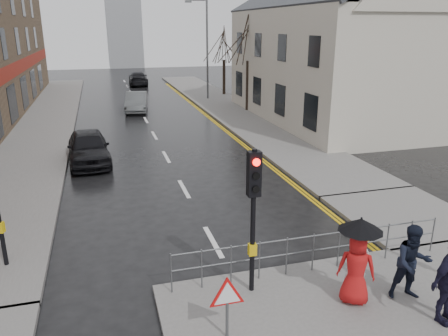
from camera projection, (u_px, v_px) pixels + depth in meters
ground at (246, 301)px, 9.97m from camera, size 120.00×120.00×0.00m
left_pavement at (45, 119)px, 29.30m from camera, size 4.00×44.00×0.14m
right_pavement at (223, 105)px, 34.51m from camera, size 4.00×40.00×0.14m
pavement_bridge_right at (404, 214)px, 14.38m from camera, size 4.00×4.20×0.14m
building_right_cream at (335, 46)px, 28.07m from camera, size 9.00×16.40×10.10m
church_tower at (122, 5)px, 64.28m from camera, size 5.00×5.00×18.00m
traffic_signal_near_left at (254, 197)px, 9.44m from camera, size 0.28×0.27×3.40m
guard_railing_front at (314, 244)px, 10.76m from camera, size 7.14×0.04×1.00m
warning_sign at (227, 298)px, 8.34m from camera, size 0.80×0.07×1.35m
street_lamp at (205, 43)px, 35.64m from camera, size 1.83×0.25×8.00m
tree_near at (248, 39)px, 30.45m from camera, size 2.40×2.40×6.58m
tree_far at (224, 45)px, 38.12m from camera, size 2.40×2.40×5.64m
pedestrian_a at (356, 265)px, 9.69m from camera, size 0.59×0.40×1.60m
pedestrian_b at (412, 263)px, 9.60m from camera, size 0.98×0.84×1.77m
pedestrian_with_umbrella at (357, 257)px, 9.39m from camera, size 0.98×0.96×2.02m
car_parked at (88, 147)px, 19.80m from camera, size 2.04×4.52×1.51m
car_mid at (136, 102)px, 31.95m from camera, size 2.04×4.39×1.39m
car_far at (138, 79)px, 46.10m from camera, size 2.22×4.89×1.39m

